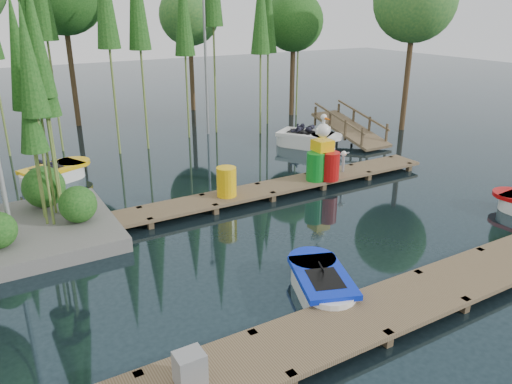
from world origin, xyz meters
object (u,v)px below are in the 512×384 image
boat_blue (321,284)px  boat_yellow_far (54,174)px  yellow_barrel (226,182)px  drum_cluster (324,160)px  utility_cabinet (190,368)px

boat_blue → boat_yellow_far: 11.28m
boat_blue → yellow_barrel: 5.66m
yellow_barrel → drum_cluster: size_ratio=0.42×
boat_yellow_far → drum_cluster: drum_cluster is taller
yellow_barrel → drum_cluster: drum_cluster is taller
yellow_barrel → boat_yellow_far: bearing=130.0°
drum_cluster → boat_yellow_far: bearing=146.5°
yellow_barrel → boat_blue: bearing=-96.1°
drum_cluster → utility_cabinet: bearing=-139.1°
boat_blue → utility_cabinet: 3.94m
yellow_barrel → drum_cluster: (3.63, -0.16, 0.19)m
utility_cabinet → drum_cluster: bearing=40.9°
yellow_barrel → utility_cabinet: bearing=-121.4°
utility_cabinet → yellow_barrel: (4.27, 7.00, 0.18)m
boat_yellow_far → yellow_barrel: boat_yellow_far is taller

